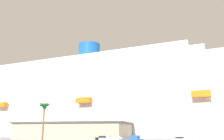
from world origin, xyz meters
The scene contains 10 objects.
ground_plane centered at (0.00, 30.00, 0.00)m, with size 600.00×600.00×0.00m, color gray.
cruise_ship centered at (1.05, 59.94, 17.80)m, with size 293.47×52.54×66.22m.
terminal_building centered at (-22.76, 25.20, 3.49)m, with size 49.41×31.20×6.94m.
pickup_truck centered at (13.36, -11.47, 1.04)m, with size 5.76×2.70×2.20m.
small_boat_on_trailer centered at (8.06, -10.96, 0.96)m, with size 8.05×2.65×2.15m.
palm_tree centered at (-17.92, -4.79, 9.95)m, with size 3.37×3.37×12.24m.
street_lamp centered at (35.43, 1.65, 5.21)m, with size 0.56×0.56×8.00m.
parked_car_red_hatchback centered at (-11.84, 21.19, 0.83)m, with size 4.80×2.26×1.58m.
parked_car_white_van centered at (22.80, 7.42, 0.83)m, with size 4.39×2.12×1.58m.
parked_car_black_coupe centered at (-3.95, 10.83, 0.83)m, with size 4.92×2.63×1.58m.
Camera 1 is at (31.04, -73.46, 3.23)m, focal length 39.99 mm.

